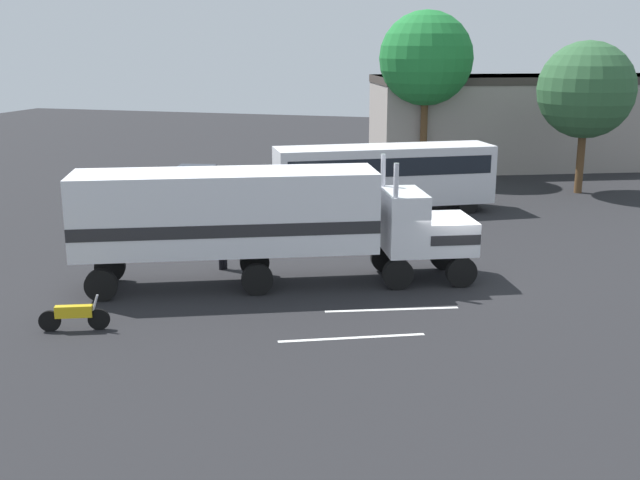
# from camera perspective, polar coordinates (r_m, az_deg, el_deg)

# --- Properties ---
(ground_plane) EXTENTS (120.00, 120.00, 0.00)m
(ground_plane) POSITION_cam_1_polar(r_m,az_deg,el_deg) (28.66, 9.51, -3.08)
(ground_plane) COLOR #232326
(lane_stripe_near) EXTENTS (4.16, 1.75, 0.01)m
(lane_stripe_near) POSITION_cam_1_polar(r_m,az_deg,el_deg) (25.57, 5.30, -5.11)
(lane_stripe_near) COLOR silver
(lane_stripe_near) RESTS_ON ground_plane
(lane_stripe_mid) EXTENTS (4.08, 1.94, 0.01)m
(lane_stripe_mid) POSITION_cam_1_polar(r_m,az_deg,el_deg) (23.15, 2.36, -7.19)
(lane_stripe_mid) COLOR silver
(lane_stripe_mid) RESTS_ON ground_plane
(semi_truck) EXTENTS (13.99, 7.89, 4.50)m
(semi_truck) POSITION_cam_1_polar(r_m,az_deg,el_deg) (27.41, -4.58, 1.73)
(semi_truck) COLOR white
(semi_truck) RESTS_ON ground_plane
(person_bystander) EXTENTS (0.44, 0.47, 1.63)m
(person_bystander) POSITION_cam_1_polar(r_m,az_deg,el_deg) (29.86, -7.18, -0.49)
(person_bystander) COLOR black
(person_bystander) RESTS_ON ground_plane
(parked_bus) EXTENTS (10.89, 7.47, 3.40)m
(parked_bus) POSITION_cam_1_polar(r_m,az_deg,el_deg) (39.36, 4.74, 4.95)
(parked_bus) COLOR silver
(parked_bus) RESTS_ON ground_plane
(parked_car) EXTENTS (4.64, 2.53, 1.57)m
(parked_car) POSITION_cam_1_polar(r_m,az_deg,el_deg) (45.08, -8.90, 4.42)
(parked_car) COLOR black
(parked_car) RESTS_ON ground_plane
(motorcycle) EXTENTS (1.99, 0.88, 1.12)m
(motorcycle) POSITION_cam_1_polar(r_m,az_deg,el_deg) (24.69, -17.58, -5.30)
(motorcycle) COLOR black
(motorcycle) RESTS_ON ground_plane
(tree_left) EXTENTS (5.78, 5.78, 10.35)m
(tree_left) POSITION_cam_1_polar(r_m,az_deg,el_deg) (49.32, 7.80, 13.06)
(tree_left) COLOR brown
(tree_left) RESTS_ON ground_plane
(tree_center) EXTENTS (5.41, 5.41, 8.55)m
(tree_center) POSITION_cam_1_polar(r_m,az_deg,el_deg) (46.56, 18.96, 10.37)
(tree_center) COLOR brown
(tree_center) RESTS_ON ground_plane
(building_backdrop) EXTENTS (22.42, 14.12, 6.23)m
(building_backdrop) POSITION_cam_1_polar(r_m,az_deg,el_deg) (55.48, 15.42, 8.58)
(building_backdrop) COLOR #9E938C
(building_backdrop) RESTS_ON ground_plane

